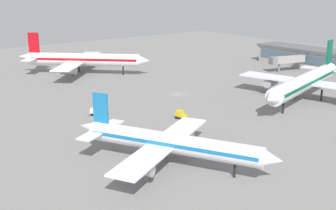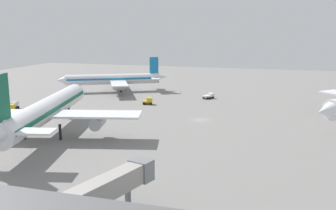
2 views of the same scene
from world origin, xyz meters
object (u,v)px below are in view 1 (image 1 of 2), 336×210
object	(u,v)px
airplane_taxiing	(306,82)
airplane_at_gate	(82,60)
baggage_tug	(181,115)
safety_cone_near_gate	(93,132)
airplane_distant	(170,143)
pushback_tractor	(97,112)

from	to	relation	value
airplane_taxiing	airplane_at_gate	bearing A→B (deg)	-79.75
baggage_tug	safety_cone_near_gate	size ratio (longest dim) A/B	5.98
airplane_at_gate	airplane_distant	distance (m)	98.03
airplane_distant	baggage_tug	bearing A→B (deg)	108.56
airplane_at_gate	airplane_taxiing	world-z (taller)	airplane_taxiing
airplane_taxiing	baggage_tug	size ratio (longest dim) A/B	15.73
airplane_distant	safety_cone_near_gate	distance (m)	27.67
airplane_at_gate	airplane_taxiing	size ratio (longest dim) A/B	0.78
airplane_taxiing	pushback_tractor	distance (m)	66.44
safety_cone_near_gate	airplane_distant	bearing A→B (deg)	-173.35
baggage_tug	pushback_tractor	bearing A→B (deg)	28.10
pushback_tractor	airplane_at_gate	bearing A→B (deg)	-81.07
pushback_tractor	baggage_tug	distance (m)	24.23
airplane_distant	pushback_tractor	distance (m)	40.64
airplane_taxiing	baggage_tug	world-z (taller)	airplane_taxiing
pushback_tractor	safety_cone_near_gate	distance (m)	15.44
airplane_at_gate	safety_cone_near_gate	xyz separation A→B (m)	(-66.76, 31.47, -5.88)
airplane_taxiing	airplane_distant	distance (m)	66.34
airplane_at_gate	pushback_tractor	world-z (taller)	airplane_at_gate
airplane_at_gate	safety_cone_near_gate	size ratio (longest dim) A/B	73.49
baggage_tug	safety_cone_near_gate	distance (m)	25.33
pushback_tractor	airplane_taxiing	bearing A→B (deg)	-172.59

